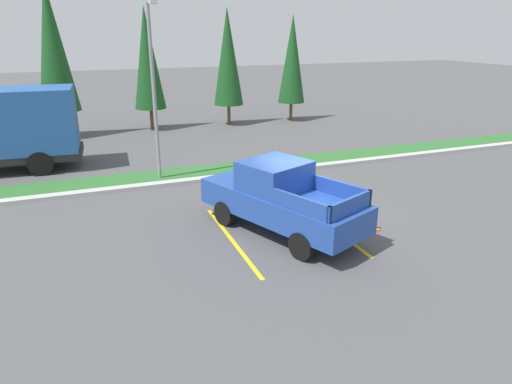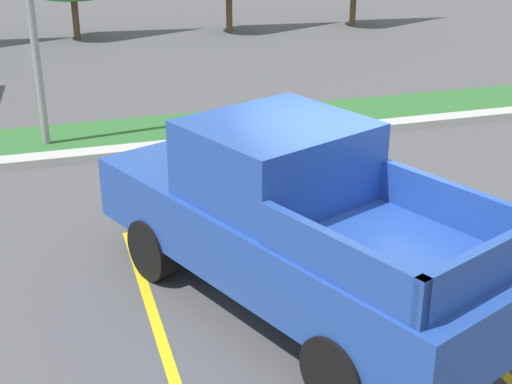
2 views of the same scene
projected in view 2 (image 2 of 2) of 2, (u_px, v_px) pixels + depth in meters
ground_plane at (354, 273)px, 8.96m from camera, size 120.00×120.00×0.00m
parking_line_near at (157, 327)px, 7.86m from camera, size 0.12×4.80×0.01m
parking_line_far at (415, 284)px, 8.69m from camera, size 0.12×4.80×0.01m
curb_strip at (242, 140)px, 13.32m from camera, size 56.00×0.40×0.15m
grass_median at (227, 125)px, 14.31m from camera, size 56.00×1.80×0.06m
pickup_truck_main at (291, 221)px, 7.91m from camera, size 3.75×5.54×2.10m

